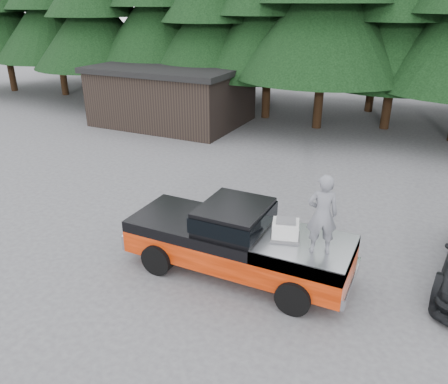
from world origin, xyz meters
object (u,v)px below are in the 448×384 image
at_px(air_compressor, 285,230).
at_px(man_on_bed, 322,215).
at_px(pickup_truck, 237,250).
at_px(utility_building, 173,94).

relative_size(air_compressor, man_on_bed, 0.33).
bearing_deg(pickup_truck, air_compressor, -0.22).
bearing_deg(pickup_truck, utility_building, 127.90).
distance_m(air_compressor, utility_building, 16.93).
relative_size(pickup_truck, utility_building, 0.71).
relative_size(man_on_bed, utility_building, 0.23).
bearing_deg(pickup_truck, man_on_bed, -6.87).
height_order(air_compressor, man_on_bed, man_on_bed).
xyz_separation_m(pickup_truck, air_compressor, (1.27, -0.00, 0.88)).
xyz_separation_m(air_compressor, man_on_bed, (0.90, -0.26, 0.73)).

